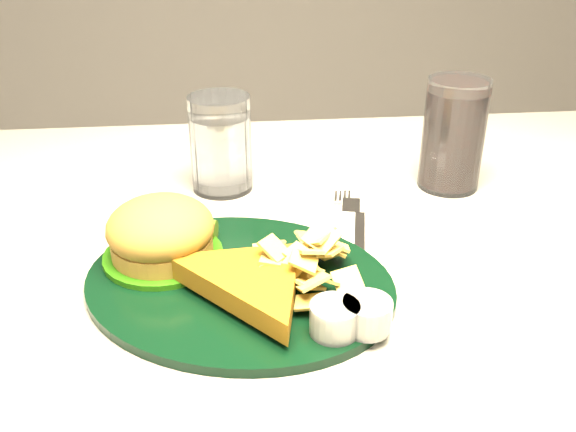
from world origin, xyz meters
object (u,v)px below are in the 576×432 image
at_px(cola_glass, 453,135).
at_px(dinner_plate, 238,258).
at_px(water_glass, 221,144).
at_px(fork_napkin, 358,235).

bearing_deg(cola_glass, dinner_plate, -142.96).
distance_m(dinner_plate, cola_glass, 0.33).
relative_size(dinner_plate, water_glass, 2.51).
distance_m(cola_glass, fork_napkin, 0.19).
height_order(water_glass, cola_glass, cola_glass).
bearing_deg(water_glass, fork_napkin, -45.48).
xyz_separation_m(dinner_plate, water_glass, (-0.01, 0.22, 0.03)).
height_order(dinner_plate, cola_glass, cola_glass).
xyz_separation_m(water_glass, cola_glass, (0.28, -0.02, 0.01)).
height_order(water_glass, fork_napkin, water_glass).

